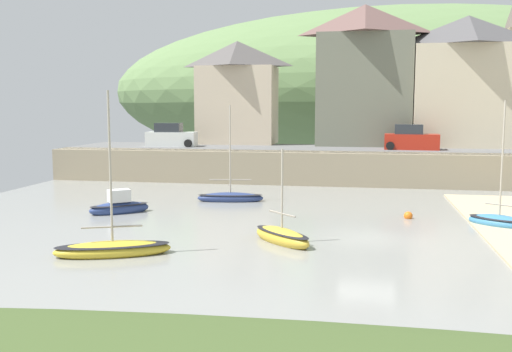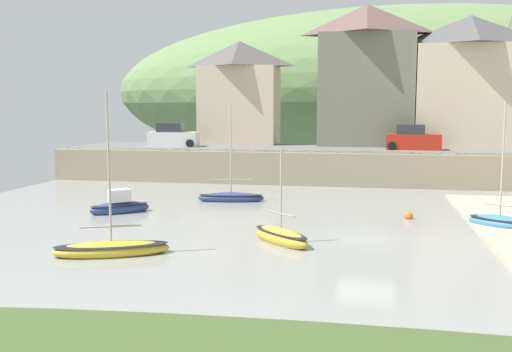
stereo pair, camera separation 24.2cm
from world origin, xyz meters
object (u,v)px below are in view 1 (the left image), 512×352
at_px(waterfront_building_right, 466,81).
at_px(dinghy_open_wooden, 282,236).
at_px(parked_car_near_slipway, 171,137).
at_px(motorboat_with_cabin, 230,197).
at_px(fishing_boat_green, 119,207).
at_px(rowboat_small_beached, 499,221).
at_px(parked_car_by_wall, 411,139).
at_px(waterfront_building_centre, 364,74).
at_px(mooring_buoy, 408,216).
at_px(sailboat_tall_mast, 113,249).
at_px(waterfront_building_left, 237,92).

distance_m(waterfront_building_right, dinghy_open_wooden, 30.18).
bearing_deg(parked_car_near_slipway, motorboat_with_cabin, -61.87).
xyz_separation_m(fishing_boat_green, parked_car_near_slipway, (-2.75, 17.07, 2.85)).
xyz_separation_m(rowboat_small_beached, parked_car_by_wall, (-2.78, 17.18, 2.93)).
bearing_deg(rowboat_small_beached, waterfront_building_right, 118.81).
bearing_deg(waterfront_building_right, fishing_boat_green, -134.70).
bearing_deg(waterfront_building_centre, motorboat_with_cabin, -115.32).
bearing_deg(motorboat_with_cabin, dinghy_open_wooden, -74.84).
height_order(dinghy_open_wooden, mooring_buoy, dinghy_open_wooden).
bearing_deg(waterfront_building_centre, fishing_boat_green, -121.08).
bearing_deg(fishing_boat_green, dinghy_open_wooden, -66.75).
xyz_separation_m(dinghy_open_wooden, fishing_boat_green, (-9.59, 5.18, 0.08)).
distance_m(waterfront_building_right, mooring_buoy, 22.56).
relative_size(sailboat_tall_mast, fishing_boat_green, 2.05).
bearing_deg(mooring_buoy, parked_car_by_wall, 85.11).
height_order(waterfront_building_centre, parked_car_near_slipway, waterfront_building_centre).
bearing_deg(waterfront_building_centre, waterfront_building_right, -0.00).
distance_m(rowboat_small_beached, mooring_buoy, 4.35).
height_order(fishing_boat_green, rowboat_small_beached, rowboat_small_beached).
height_order(sailboat_tall_mast, mooring_buoy, sailboat_tall_mast).
height_order(rowboat_small_beached, mooring_buoy, rowboat_small_beached).
bearing_deg(motorboat_with_cabin, parked_car_by_wall, 37.45).
relative_size(dinghy_open_wooden, fishing_boat_green, 1.32).
height_order(waterfront_building_left, sailboat_tall_mast, waterfront_building_left).
relative_size(rowboat_small_beached, parked_car_by_wall, 1.49).
bearing_deg(motorboat_with_cabin, parked_car_near_slipway, 113.49).
distance_m(motorboat_with_cabin, fishing_boat_green, 7.01).
bearing_deg(motorboat_with_cabin, rowboat_small_beached, -28.08).
xyz_separation_m(waterfront_building_right, fishing_boat_green, (-21.35, -21.57, -7.47)).
relative_size(dinghy_open_wooden, rowboat_small_beached, 0.68).
distance_m(waterfront_building_left, parked_car_near_slipway, 7.55).
xyz_separation_m(motorboat_with_cabin, mooring_buoy, (10.24, -3.58, -0.13)).
bearing_deg(rowboat_small_beached, waterfront_building_left, 162.69).
height_order(motorboat_with_cabin, dinghy_open_wooden, motorboat_with_cabin).
height_order(rowboat_small_beached, parked_car_by_wall, rowboat_small_beached).
bearing_deg(dinghy_open_wooden, mooring_buoy, 93.00).
distance_m(fishing_boat_green, mooring_buoy, 15.37).
xyz_separation_m(dinghy_open_wooden, rowboat_small_beached, (9.86, 5.07, -0.00)).
relative_size(motorboat_with_cabin, parked_car_by_wall, 1.43).
bearing_deg(parked_car_by_wall, sailboat_tall_mast, -114.66).
relative_size(waterfront_building_right, sailboat_tall_mast, 1.64).
height_order(fishing_boat_green, parked_car_by_wall, parked_car_by_wall).
distance_m(sailboat_tall_mast, rowboat_small_beached, 18.08).
relative_size(sailboat_tall_mast, dinghy_open_wooden, 1.56).
xyz_separation_m(rowboat_small_beached, parked_car_near_slipway, (-22.21, 17.18, 2.93)).
bearing_deg(parked_car_near_slipway, rowboat_small_beached, -42.21).
relative_size(sailboat_tall_mast, parked_car_near_slipway, 1.55).
height_order(waterfront_building_centre, fishing_boat_green, waterfront_building_centre).
distance_m(waterfront_building_left, mooring_buoy, 25.28).
distance_m(waterfront_building_left, rowboat_small_beached, 28.66).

